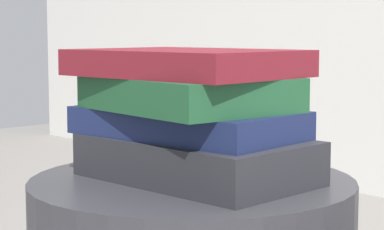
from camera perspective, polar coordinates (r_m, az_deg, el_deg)
name	(u,v)px	position (r m, az deg, el deg)	size (l,w,h in m)	color
book_charcoal	(194,159)	(0.98, 0.18, -3.41)	(0.30, 0.18, 0.06)	#28282D
book_navy	(188,122)	(0.99, -0.29, -0.58)	(0.29, 0.17, 0.04)	#19234C
book_forest	(189,93)	(0.97, -0.26, 1.69)	(0.25, 0.19, 0.04)	#1E512D
book_maroon	(186,63)	(0.98, -0.47, 4.02)	(0.28, 0.20, 0.03)	maroon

